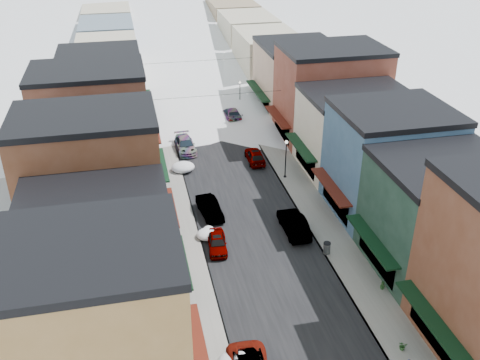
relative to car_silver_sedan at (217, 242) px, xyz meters
name	(u,v)px	position (x,y,z in m)	size (l,w,h in m)	color
road	(193,91)	(3.80, 42.07, -0.67)	(10.00, 160.00, 0.01)	black
sidewalk_left	(151,94)	(-2.80, 42.07, -0.60)	(3.20, 160.00, 0.15)	gray
sidewalk_right	(234,88)	(10.40, 42.07, -0.60)	(3.20, 160.00, 0.15)	gray
curb_left	(161,93)	(-1.25, 42.07, -0.60)	(0.10, 160.00, 0.15)	slate
curb_right	(225,89)	(8.85, 42.07, -0.60)	(0.10, 160.00, 0.15)	slate
bldg_l_yellow	(96,328)	(-9.39, -13.93, 5.09)	(11.30, 8.70, 11.50)	#B68243
bldg_l_cream	(100,255)	(-9.39, -5.43, 4.09)	(11.30, 8.20, 9.50)	#C2B49C
bldg_l_brick_near	(92,184)	(-9.90, 2.57, 5.59)	(12.30, 8.20, 12.50)	brown
bldg_l_grayblue	(102,158)	(-9.39, 11.07, 3.84)	(11.30, 9.20, 9.00)	slate
bldg_l_brick_far	(92,116)	(-10.39, 20.07, 4.84)	(13.30, 9.20, 11.00)	brown
bldg_l_tan	(102,91)	(-9.39, 30.07, 4.33)	(11.30, 11.20, 10.00)	#9B8766
bldg_r_green	(439,216)	(16.99, -5.93, 4.09)	(11.30, 9.20, 9.50)	#1B392C
bldg_r_blue	(389,161)	(16.99, 3.07, 4.59)	(11.30, 9.20, 10.50)	#375A7D
bldg_r_cream	(355,131)	(17.49, 12.07, 3.84)	(12.30, 9.20, 9.00)	beige
bldg_r_brick_far	(330,93)	(17.99, 21.07, 5.09)	(13.30, 9.20, 11.50)	brown
bldg_r_tan	(297,77)	(16.99, 31.07, 4.09)	(11.30, 11.20, 9.50)	tan
distant_blocks	(175,32)	(3.80, 65.07, 3.33)	(34.00, 55.00, 8.00)	gray
overhead_cables	(205,77)	(3.80, 29.57, 5.53)	(16.40, 15.04, 0.04)	black
car_silver_sedan	(217,242)	(0.00, 0.00, 0.00)	(1.59, 3.94, 1.34)	#A0A3A8
car_dark_hatch	(210,208)	(0.30, 5.66, 0.09)	(1.61, 4.63, 1.53)	black
car_silver_wagon	(185,145)	(-0.15, 20.66, 0.10)	(2.15, 5.29, 1.54)	gray
car_green_sedan	(294,224)	(7.30, 1.14, 0.19)	(1.82, 5.23, 1.72)	black
car_gray_suv	(255,156)	(7.30, 15.92, 0.11)	(1.84, 4.56, 1.55)	#999BA2
car_black_sedan	(231,114)	(7.30, 29.39, 0.12)	(2.23, 5.49, 1.59)	black
car_lane_silver	(190,96)	(2.78, 38.26, 0.00)	(1.58, 3.93, 1.34)	#ABAFB4
car_lane_white	(194,61)	(6.00, 56.12, 0.09)	(2.53, 5.48, 1.52)	silver
trash_can	(327,248)	(9.00, -2.85, 0.02)	(0.63, 0.63, 1.07)	#55585A
streetlamp_near	(286,154)	(9.54, 11.32, 2.21)	(0.36, 0.36, 4.33)	black
streetlamp_far	(240,91)	(9.25, 32.81, 2.00)	(0.33, 0.33, 4.00)	black
planter_near	(402,346)	(10.12, -14.31, -0.21)	(0.55, 0.48, 0.61)	#30602B
planter_far	(383,285)	(11.60, -8.20, -0.18)	(0.38, 0.38, 0.68)	#2E5C2A
snow_pile_mid	(208,234)	(-0.48, 1.87, -0.24)	(2.12, 2.50, 0.90)	white
snow_pile_far	(183,167)	(-1.08, 15.35, -0.15)	(2.59, 2.79, 1.09)	white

